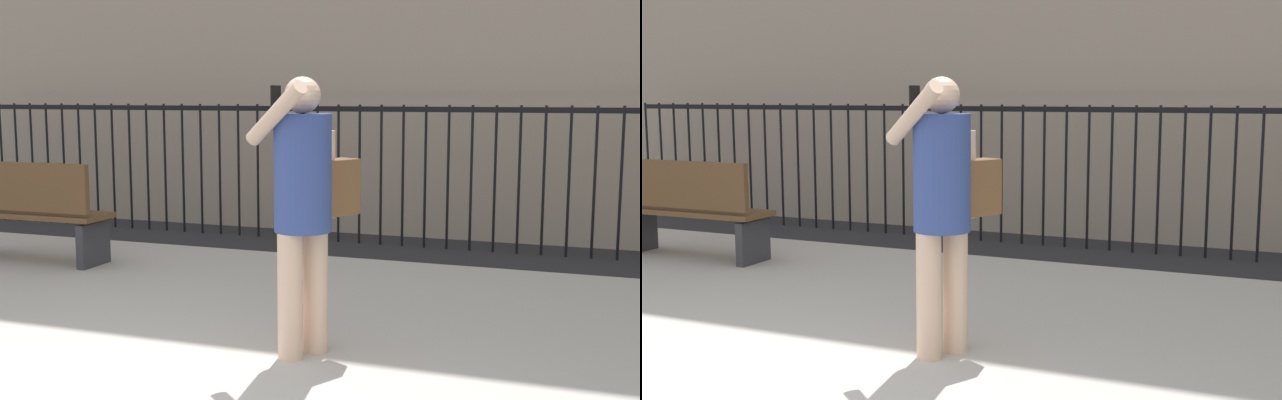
{
  "view_description": "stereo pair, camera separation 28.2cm",
  "coord_description": "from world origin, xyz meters",
  "views": [
    {
      "loc": [
        2.22,
        -2.67,
        1.7
      ],
      "look_at": [
        0.58,
        1.89,
        1.05
      ],
      "focal_mm": 43.95,
      "sensor_mm": 36.0,
      "label": 1
    },
    {
      "loc": [
        2.48,
        -2.57,
        1.7
      ],
      "look_at": [
        0.58,
        1.89,
        1.05
      ],
      "focal_mm": 43.95,
      "sensor_mm": 36.0,
      "label": 2
    }
  ],
  "objects": [
    {
      "name": "sidewalk",
      "position": [
        0.0,
        2.2,
        0.07
      ],
      "size": [
        28.0,
        4.4,
        0.15
      ],
      "primitive_type": "cube",
      "color": "#B2ADA3",
      "rests_on": "ground"
    },
    {
      "name": "iron_fence",
      "position": [
        0.0,
        5.9,
        1.02
      ],
      "size": [
        12.03,
        0.04,
        1.6
      ],
      "color": "black",
      "rests_on": "ground"
    },
    {
      "name": "pedestrian_on_phone",
      "position": [
        0.59,
        1.61,
        1.11
      ],
      "size": [
        0.59,
        0.72,
        1.66
      ],
      "color": "beige",
      "rests_on": "sidewalk"
    },
    {
      "name": "street_bench",
      "position": [
        -2.82,
        3.18,
        0.65
      ],
      "size": [
        1.6,
        0.45,
        0.95
      ],
      "color": "brown",
      "rests_on": "sidewalk"
    }
  ]
}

